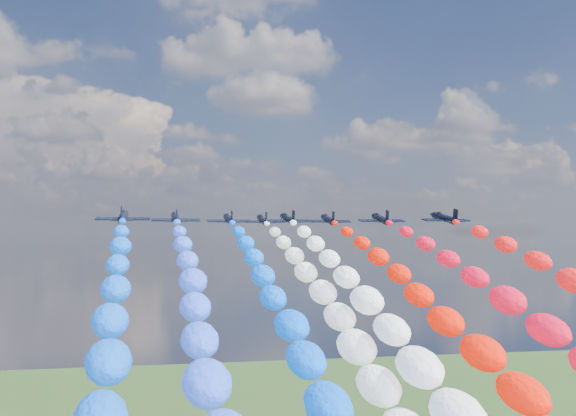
{
  "coord_description": "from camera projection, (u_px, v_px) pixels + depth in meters",
  "views": [
    {
      "loc": [
        -28.1,
        -133.18,
        94.91
      ],
      "look_at": [
        0.0,
        4.0,
        99.37
      ],
      "focal_mm": 45.89,
      "sensor_mm": 36.0,
      "label": 1
    }
  ],
  "objects": [
    {
      "name": "jet_7",
      "position": [
        445.0,
        218.0,
        136.75
      ],
      "size": [
        9.72,
        12.78,
        4.49
      ],
      "primitive_type": null,
      "rotation": [
        0.16,
        0.0,
        0.07
      ],
      "color": "black"
    },
    {
      "name": "jet_0",
      "position": [
        123.0,
        217.0,
        123.2
      ],
      "size": [
        9.48,
        12.62,
        4.49
      ],
      "primitive_type": null,
      "rotation": [
        0.16,
        0.0,
        -0.05
      ],
      "color": "black"
    },
    {
      "name": "trail_3",
      "position": [
        405.0,
        369.0,
        81.25
      ],
      "size": [
        5.71,
        124.31,
        39.49
      ],
      "primitive_type": null,
      "color": "white"
    },
    {
      "name": "jet_3",
      "position": [
        288.0,
        219.0,
        144.76
      ],
      "size": [
        9.52,
        12.64,
        4.49
      ],
      "primitive_type": null,
      "rotation": [
        0.16,
        0.0,
        0.05
      ],
      "color": "black"
    },
    {
      "name": "trail_4",
      "position": [
        347.0,
        350.0,
        94.09
      ],
      "size": [
        5.71,
        124.31,
        39.49
      ],
      "primitive_type": null,
      "color": "white"
    },
    {
      "name": "jet_2",
      "position": [
        229.0,
        219.0,
        148.41
      ],
      "size": [
        9.02,
        12.29,
        4.49
      ],
      "primitive_type": null,
      "rotation": [
        0.16,
        0.0,
        0.01
      ],
      "color": "black"
    },
    {
      "name": "jet_1",
      "position": [
        175.0,
        218.0,
        136.11
      ],
      "size": [
        8.93,
        12.22,
        4.49
      ],
      "primitive_type": null,
      "rotation": [
        0.16,
        0.0,
        0.0
      ],
      "color": "black"
    },
    {
      "name": "trail_6",
      "position": [
        570.0,
        369.0,
        81.21
      ],
      "size": [
        5.71,
        124.31,
        39.49
      ],
      "primitive_type": null,
      "color": "red"
    },
    {
      "name": "jet_5",
      "position": [
        328.0,
        220.0,
        152.85
      ],
      "size": [
        9.08,
        12.33,
        4.49
      ],
      "primitive_type": null,
      "rotation": [
        0.16,
        0.0,
        -0.01
      ],
      "color": "black"
    },
    {
      "name": "trail_5",
      "position": [
        463.0,
        357.0,
        89.34
      ],
      "size": [
        5.71,
        124.31,
        39.49
      ],
      "primitive_type": null,
      "color": "#F91605"
    },
    {
      "name": "jet_6",
      "position": [
        381.0,
        219.0,
        144.72
      ],
      "size": [
        9.14,
        12.38,
        4.49
      ],
      "primitive_type": null,
      "rotation": [
        0.16,
        0.0,
        -0.02
      ],
      "color": "black"
    },
    {
      "name": "trail_2",
      "position": [
        296.0,
        363.0,
        84.9
      ],
      "size": [
        5.71,
        124.31,
        39.49
      ],
      "primitive_type": null,
      "color": "#0456FD"
    },
    {
      "name": "trail_1",
      "position": [
        208.0,
        386.0,
        72.59
      ],
      "size": [
        5.71,
        124.31,
        39.49
      ],
      "primitive_type": null,
      "color": "#2F55FF"
    },
    {
      "name": "jet_4",
      "position": [
        263.0,
        220.0,
        157.61
      ],
      "size": [
        8.97,
        12.25,
        4.49
      ],
      "primitive_type": null,
      "rotation": [
        0.16,
        0.0,
        0.01
      ],
      "color": "black"
    }
  ]
}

